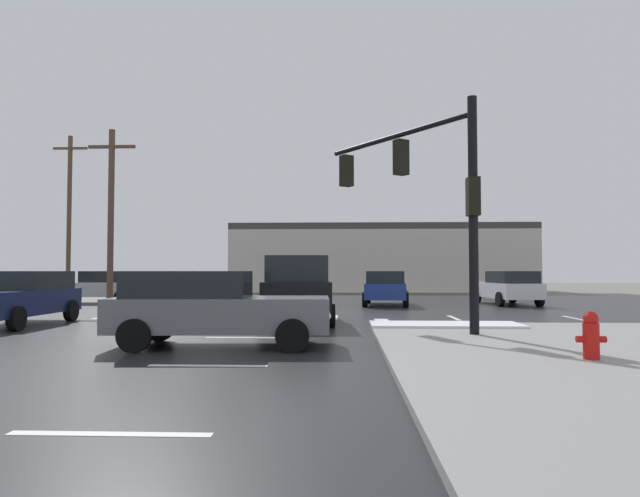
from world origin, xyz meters
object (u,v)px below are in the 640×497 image
object	(u,v)px
sedan_grey	(213,307)
utility_pole_far	(111,213)
traffic_signal_mast	(425,181)
suv_black	(297,288)
sedan_navy	(20,297)
sedan_blue	(386,287)
utility_pole_distant	(69,212)
sedan_white	(508,287)
fire_hydrant	(591,335)
sedan_silver	(99,286)

from	to	relation	value
sedan_grey	utility_pole_far	xyz separation A→B (m)	(-8.03, 14.09, 3.45)
traffic_signal_mast	suv_black	distance (m)	5.40
traffic_signal_mast	sedan_navy	xyz separation A→B (m)	(-11.60, 1.75, -3.05)
sedan_blue	suv_black	bearing A→B (deg)	164.35
utility_pole_distant	sedan_grey	bearing A→B (deg)	-58.15
suv_black	sedan_grey	world-z (taller)	suv_black
sedan_white	sedan_navy	size ratio (longest dim) A/B	1.03
sedan_blue	utility_pole_far	size ratio (longest dim) A/B	0.57
utility_pole_distant	sedan_navy	bearing A→B (deg)	-67.48
traffic_signal_mast	sedan_grey	xyz separation A→B (m)	(-4.84, -2.78, -3.05)
fire_hydrant	utility_pole_far	bearing A→B (deg)	132.36
utility_pole_far	sedan_silver	bearing A→B (deg)	124.42
utility_pole_distant	sedan_blue	bearing A→B (deg)	-24.79
traffic_signal_mast	utility_pole_distant	world-z (taller)	utility_pole_distant
fire_hydrant	sedan_navy	distance (m)	15.19
traffic_signal_mast	sedan_silver	xyz separation A→B (m)	(-14.25, 13.33, -3.05)
sedan_navy	utility_pole_distant	size ratio (longest dim) A/B	0.44
sedan_navy	utility_pole_distant	xyz separation A→B (m)	(-7.92, 19.10, 4.49)
sedan_white	fire_hydrant	bearing A→B (deg)	162.57
sedan_blue	sedan_grey	world-z (taller)	same
traffic_signal_mast	sedan_silver	bearing A→B (deg)	11.03
suv_black	sedan_navy	size ratio (longest dim) A/B	1.08
suv_black	sedan_navy	world-z (taller)	suv_black
sedan_blue	sedan_silver	world-z (taller)	same
fire_hydrant	sedan_silver	distance (m)	24.51
traffic_signal_mast	fire_hydrant	size ratio (longest dim) A/B	7.01
sedan_white	sedan_blue	distance (m)	5.80
traffic_signal_mast	sedan_blue	size ratio (longest dim) A/B	1.19
fire_hydrant	sedan_silver	world-z (taller)	sedan_silver
sedan_white	sedan_silver	bearing A→B (deg)	81.98
sedan_white	sedan_grey	xyz separation A→B (m)	(-10.49, -15.30, 0.00)
sedan_navy	sedan_white	bearing A→B (deg)	121.68
utility_pole_far	utility_pole_distant	xyz separation A→B (m)	(-6.65, 9.55, 1.04)
sedan_grey	sedan_navy	world-z (taller)	same
sedan_white	suv_black	xyz separation A→B (m)	(-9.17, -9.53, 0.24)
utility_pole_distant	traffic_signal_mast	bearing A→B (deg)	-46.89
traffic_signal_mast	suv_black	size ratio (longest dim) A/B	1.13
suv_black	utility_pole_far	xyz separation A→B (m)	(-9.35, 8.32, 3.22)
sedan_white	utility_pole_distant	bearing A→B (deg)	65.99
suv_black	sedan_grey	bearing A→B (deg)	-16.51
utility_pole_far	utility_pole_distant	world-z (taller)	utility_pole_distant
sedan_white	sedan_silver	size ratio (longest dim) A/B	1.00
sedan_blue	sedan_grey	bearing A→B (deg)	167.41
traffic_signal_mast	sedan_blue	bearing A→B (deg)	-35.34
fire_hydrant	sedan_grey	size ratio (longest dim) A/B	0.17
sedan_silver	utility_pole_far	size ratio (longest dim) A/B	0.57
traffic_signal_mast	sedan_white	xyz separation A→B (m)	(5.65, 12.51, -3.05)
sedan_silver	utility_pole_distant	xyz separation A→B (m)	(-5.26, 7.52, 4.49)
fire_hydrant	sedan_silver	size ratio (longest dim) A/B	0.17
utility_pole_distant	sedan_silver	bearing A→B (deg)	-55.01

